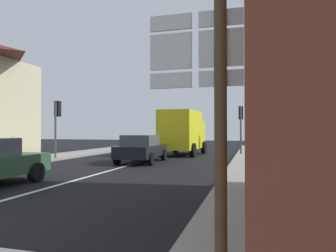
% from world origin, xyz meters
% --- Properties ---
extents(ground_plane, '(80.00, 80.00, 0.00)m').
position_xyz_m(ground_plane, '(0.00, 10.00, 0.00)').
color(ground_plane, black).
extents(sidewalk_right, '(2.55, 44.00, 0.14)m').
position_xyz_m(sidewalk_right, '(6.06, 8.00, 0.07)').
color(sidewalk_right, gray).
rests_on(sidewalk_right, ground).
extents(lane_centre_stripe, '(0.16, 12.00, 0.01)m').
position_xyz_m(lane_centre_stripe, '(0.00, 6.00, 0.01)').
color(lane_centre_stripe, silver).
rests_on(lane_centre_stripe, ground).
extents(sedan_far, '(2.12, 4.27, 1.47)m').
position_xyz_m(sedan_far, '(0.12, 11.87, 0.76)').
color(sedan_far, black).
rests_on(sedan_far, ground).
extents(delivery_truck, '(2.71, 5.11, 3.05)m').
position_xyz_m(delivery_truck, '(1.13, 17.33, 1.65)').
color(delivery_truck, yellow).
rests_on(delivery_truck, ground).
extents(route_sign_post, '(1.66, 0.14, 3.20)m').
position_xyz_m(route_sign_post, '(5.49, -0.12, 2.00)').
color(route_sign_post, brown).
rests_on(route_sign_post, ground).
extents(traffic_light_near_left, '(0.30, 0.49, 3.42)m').
position_xyz_m(traffic_light_near_left, '(-5.08, 11.82, 2.54)').
color(traffic_light_near_left, '#47474C').
rests_on(traffic_light_near_left, ground).
extents(traffic_light_far_right, '(0.30, 0.49, 3.38)m').
position_xyz_m(traffic_light_far_right, '(5.08, 18.02, 2.50)').
color(traffic_light_far_right, '#47474C').
rests_on(traffic_light_far_right, ground).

